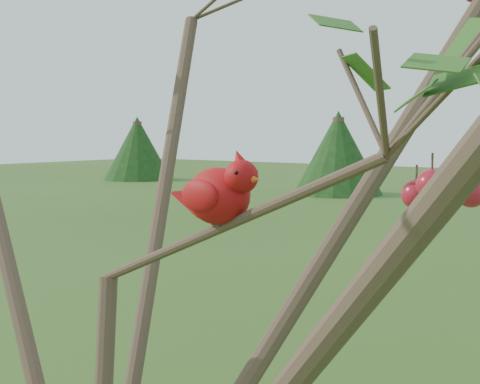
# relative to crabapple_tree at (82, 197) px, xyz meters

# --- Properties ---
(crabapple_tree) EXTENTS (2.35, 2.05, 2.95)m
(crabapple_tree) POSITION_rel_crabapple_tree_xyz_m (0.00, 0.00, 0.00)
(crabapple_tree) COLOR #3D2E21
(crabapple_tree) RESTS_ON ground
(cardinal) EXTENTS (0.20, 0.11, 0.14)m
(cardinal) POSITION_rel_crabapple_tree_xyz_m (0.23, 0.10, 0.01)
(cardinal) COLOR #AB0E0E
(cardinal) RESTS_ON ground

